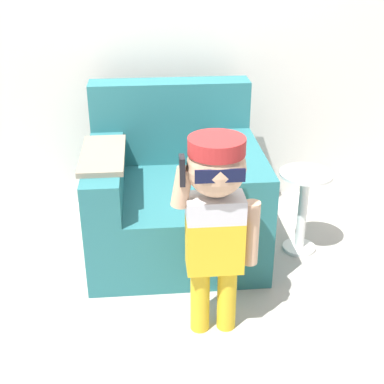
# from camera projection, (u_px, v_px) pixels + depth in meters

# --- Properties ---
(ground_plane) EXTENTS (10.00, 10.00, 0.00)m
(ground_plane) POSITION_uv_depth(u_px,v_px,m) (173.00, 239.00, 3.50)
(ground_plane) COLOR #ADA89E
(wall_back) EXTENTS (10.00, 0.05, 2.60)m
(wall_back) POSITION_uv_depth(u_px,v_px,m) (164.00, 19.00, 3.51)
(wall_back) COLOR silver
(wall_back) RESTS_ON ground_plane
(armchair) EXTENTS (1.05, 1.03, 0.96)m
(armchair) POSITION_uv_depth(u_px,v_px,m) (174.00, 194.00, 3.35)
(armchair) COLOR #286B70
(armchair) RESTS_ON ground_plane
(person_child) EXTENTS (0.42, 0.31, 1.03)m
(person_child) POSITION_uv_depth(u_px,v_px,m) (216.00, 208.00, 2.43)
(person_child) COLOR gold
(person_child) RESTS_ON ground_plane
(side_table) EXTENTS (0.32, 0.32, 0.53)m
(side_table) POSITION_uv_depth(u_px,v_px,m) (303.00, 204.00, 3.26)
(side_table) COLOR white
(side_table) RESTS_ON ground_plane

